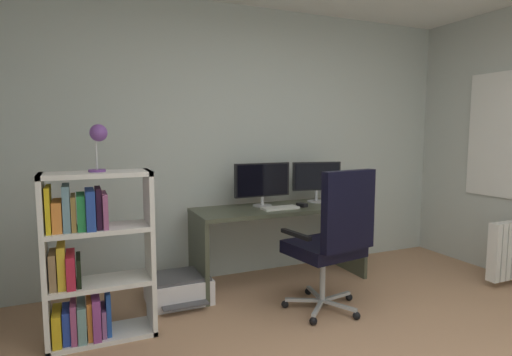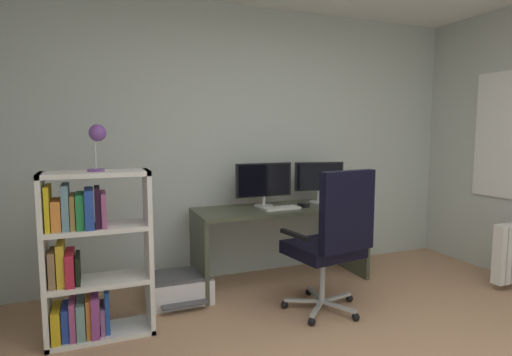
{
  "view_description": "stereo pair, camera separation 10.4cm",
  "coord_description": "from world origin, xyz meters",
  "px_view_note": "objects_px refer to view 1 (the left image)",
  "views": [
    {
      "loc": [
        -1.54,
        -1.28,
        1.42
      ],
      "look_at": [
        -0.19,
        1.81,
        1.04
      ],
      "focal_mm": 28.94,
      "sensor_mm": 36.0,
      "label": 1
    },
    {
      "loc": [
        -1.44,
        -1.32,
        1.42
      ],
      "look_at": [
        -0.19,
        1.81,
        1.04
      ],
      "focal_mm": 28.94,
      "sensor_mm": 36.0,
      "label": 2
    }
  ],
  "objects_px": {
    "computer_mouse": "(302,205)",
    "office_chair": "(333,236)",
    "monitor_main": "(262,181)",
    "monitor_secondary": "(317,178)",
    "desk_lamp": "(98,138)",
    "keyboard": "(280,208)",
    "printer": "(179,289)",
    "desk": "(280,226)",
    "bookshelf": "(88,261)"
  },
  "relations": [
    {
      "from": "monitor_main",
      "to": "monitor_secondary",
      "type": "distance_m",
      "value": 0.59
    },
    {
      "from": "monitor_main",
      "to": "keyboard",
      "type": "relative_size",
      "value": 1.62
    },
    {
      "from": "desk",
      "to": "computer_mouse",
      "type": "xyz_separation_m",
      "value": [
        0.19,
        -0.08,
        0.2
      ]
    },
    {
      "from": "desk",
      "to": "bookshelf",
      "type": "height_order",
      "value": "bookshelf"
    },
    {
      "from": "monitor_secondary",
      "to": "desk_lamp",
      "type": "bearing_deg",
      "value": -164.7
    },
    {
      "from": "desk",
      "to": "keyboard",
      "type": "height_order",
      "value": "keyboard"
    },
    {
      "from": "monitor_secondary",
      "to": "bookshelf",
      "type": "relative_size",
      "value": 0.42
    },
    {
      "from": "monitor_secondary",
      "to": "keyboard",
      "type": "height_order",
      "value": "monitor_secondary"
    },
    {
      "from": "monitor_secondary",
      "to": "monitor_main",
      "type": "bearing_deg",
      "value": -179.99
    },
    {
      "from": "computer_mouse",
      "to": "office_chair",
      "type": "relative_size",
      "value": 0.09
    },
    {
      "from": "monitor_secondary",
      "to": "printer",
      "type": "bearing_deg",
      "value": -173.38
    },
    {
      "from": "computer_mouse",
      "to": "desk_lamp",
      "type": "relative_size",
      "value": 0.32
    },
    {
      "from": "printer",
      "to": "office_chair",
      "type": "bearing_deg",
      "value": -34.44
    },
    {
      "from": "bookshelf",
      "to": "printer",
      "type": "height_order",
      "value": "bookshelf"
    },
    {
      "from": "desk",
      "to": "monitor_secondary",
      "type": "bearing_deg",
      "value": 11.72
    },
    {
      "from": "computer_mouse",
      "to": "printer",
      "type": "bearing_deg",
      "value": 164.99
    },
    {
      "from": "monitor_main",
      "to": "monitor_secondary",
      "type": "relative_size",
      "value": 1.13
    },
    {
      "from": "desk_lamp",
      "to": "printer",
      "type": "xyz_separation_m",
      "value": [
        0.6,
        0.39,
        -1.27
      ]
    },
    {
      "from": "desk",
      "to": "office_chair",
      "type": "xyz_separation_m",
      "value": [
        0.06,
        -0.79,
        0.08
      ]
    },
    {
      "from": "bookshelf",
      "to": "printer",
      "type": "relative_size",
      "value": 2.23
    },
    {
      "from": "monitor_main",
      "to": "bookshelf",
      "type": "relative_size",
      "value": 0.48
    },
    {
      "from": "keyboard",
      "to": "bookshelf",
      "type": "bearing_deg",
      "value": -169.88
    },
    {
      "from": "office_chair",
      "to": "computer_mouse",
      "type": "bearing_deg",
      "value": 79.3
    },
    {
      "from": "desk",
      "to": "monitor_main",
      "type": "relative_size",
      "value": 2.95
    },
    {
      "from": "monitor_main",
      "to": "computer_mouse",
      "type": "distance_m",
      "value": 0.43
    },
    {
      "from": "keyboard",
      "to": "printer",
      "type": "xyz_separation_m",
      "value": [
        -0.94,
        0.03,
        -0.62
      ]
    },
    {
      "from": "monitor_main",
      "to": "office_chair",
      "type": "xyz_separation_m",
      "value": [
        0.2,
        -0.88,
        -0.34
      ]
    },
    {
      "from": "computer_mouse",
      "to": "monitor_main",
      "type": "bearing_deg",
      "value": 138.1
    },
    {
      "from": "monitor_secondary",
      "to": "office_chair",
      "type": "distance_m",
      "value": 1.03
    },
    {
      "from": "desk",
      "to": "office_chair",
      "type": "relative_size",
      "value": 1.42
    },
    {
      "from": "keyboard",
      "to": "printer",
      "type": "bearing_deg",
      "value": 175.8
    },
    {
      "from": "monitor_main",
      "to": "printer",
      "type": "xyz_separation_m",
      "value": [
        -0.85,
        -0.17,
        -0.85
      ]
    },
    {
      "from": "monitor_secondary",
      "to": "printer",
      "type": "xyz_separation_m",
      "value": [
        -1.44,
        -0.17,
        -0.85
      ]
    },
    {
      "from": "printer",
      "to": "desk_lamp",
      "type": "bearing_deg",
      "value": -146.88
    },
    {
      "from": "desk",
      "to": "printer",
      "type": "relative_size",
      "value": 3.13
    },
    {
      "from": "monitor_secondary",
      "to": "desk_lamp",
      "type": "relative_size",
      "value": 1.54
    },
    {
      "from": "office_chair",
      "to": "bookshelf",
      "type": "bearing_deg",
      "value": 169.41
    },
    {
      "from": "desk",
      "to": "computer_mouse",
      "type": "height_order",
      "value": "computer_mouse"
    },
    {
      "from": "monitor_secondary",
      "to": "bookshelf",
      "type": "bearing_deg",
      "value": -165.35
    },
    {
      "from": "desk_lamp",
      "to": "monitor_main",
      "type": "bearing_deg",
      "value": 21.08
    },
    {
      "from": "desk",
      "to": "desk_lamp",
      "type": "bearing_deg",
      "value": -163.7
    },
    {
      "from": "keyboard",
      "to": "computer_mouse",
      "type": "distance_m",
      "value": 0.25
    },
    {
      "from": "desk_lamp",
      "to": "computer_mouse",
      "type": "bearing_deg",
      "value": 12.34
    },
    {
      "from": "office_chair",
      "to": "printer",
      "type": "height_order",
      "value": "office_chair"
    },
    {
      "from": "computer_mouse",
      "to": "bookshelf",
      "type": "relative_size",
      "value": 0.09
    },
    {
      "from": "keyboard",
      "to": "monitor_secondary",
      "type": "bearing_deg",
      "value": 19.05
    },
    {
      "from": "keyboard",
      "to": "desk_lamp",
      "type": "distance_m",
      "value": 1.7
    },
    {
      "from": "office_chair",
      "to": "bookshelf",
      "type": "xyz_separation_m",
      "value": [
        -1.74,
        0.33,
        -0.07
      ]
    },
    {
      "from": "monitor_main",
      "to": "desk_lamp",
      "type": "bearing_deg",
      "value": -158.92
    },
    {
      "from": "monitor_main",
      "to": "computer_mouse",
      "type": "xyz_separation_m",
      "value": [
        0.33,
        -0.17,
        -0.22
      ]
    }
  ]
}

